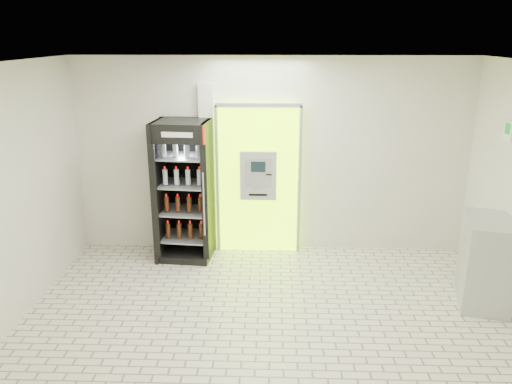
{
  "coord_description": "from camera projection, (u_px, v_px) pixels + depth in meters",
  "views": [
    {
      "loc": [
        0.01,
        -4.94,
        3.28
      ],
      "look_at": [
        -0.2,
        1.2,
        1.34
      ],
      "focal_mm": 35.0,
      "sensor_mm": 36.0,
      "label": 1
    }
  ],
  "objects": [
    {
      "name": "ground",
      "position": [
        270.0,
        335.0,
        5.7
      ],
      "size": [
        6.0,
        6.0,
        0.0
      ],
      "primitive_type": "plane",
      "color": "beige",
      "rests_on": "ground"
    },
    {
      "name": "room_shell",
      "position": [
        271.0,
        181.0,
        5.14
      ],
      "size": [
        6.0,
        6.0,
        6.0
      ],
      "color": "silver",
      "rests_on": "ground"
    },
    {
      "name": "atm_assembly",
      "position": [
        258.0,
        179.0,
        7.65
      ],
      "size": [
        1.3,
        0.24,
        2.33
      ],
      "color": "#A3FF00",
      "rests_on": "ground"
    },
    {
      "name": "pillar",
      "position": [
        208.0,
        169.0,
        7.67
      ],
      "size": [
        0.22,
        0.11,
        2.6
      ],
      "color": "silver",
      "rests_on": "ground"
    },
    {
      "name": "beverage_cooler",
      "position": [
        185.0,
        193.0,
        7.48
      ],
      "size": [
        0.85,
        0.79,
        2.11
      ],
      "rotation": [
        0.0,
        0.0,
        -0.09
      ],
      "color": "black",
      "rests_on": "ground"
    },
    {
      "name": "steel_cabinet",
      "position": [
        486.0,
        262.0,
        6.24
      ],
      "size": [
        0.76,
        0.96,
        1.13
      ],
      "rotation": [
        0.0,
        0.0,
        -0.24
      ],
      "color": "#ABADB3",
      "rests_on": "ground"
    },
    {
      "name": "exit_sign",
      "position": [
        508.0,
        131.0,
        6.3
      ],
      "size": [
        0.02,
        0.22,
        0.26
      ],
      "color": "white",
      "rests_on": "room_shell"
    }
  ]
}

